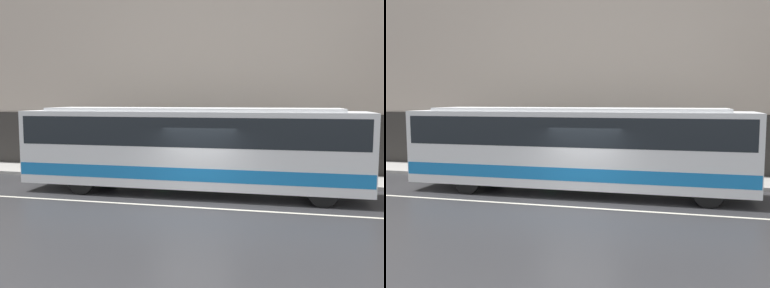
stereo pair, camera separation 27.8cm
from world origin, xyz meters
The scene contains 6 objects.
ground_plane centered at (0.00, 0.00, 0.00)m, with size 60.00×60.00×0.00m, color #2D2D30.
sidewalk centered at (0.00, 5.29, 0.07)m, with size 60.00×2.58×0.14m.
building_facade centered at (0.00, 6.73, 5.95)m, with size 60.00×0.35×12.31m.
lane_stripe centered at (0.00, 0.00, 0.00)m, with size 54.00×0.14×0.01m.
transit_bus centered at (-0.59, 2.11, 1.78)m, with size 12.50×2.52×3.15m.
pedestrian_waiting centered at (-2.45, 4.84, 0.88)m, with size 0.36×0.36×1.60m.
Camera 1 is at (2.98, -13.10, 3.46)m, focal length 40.00 mm.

